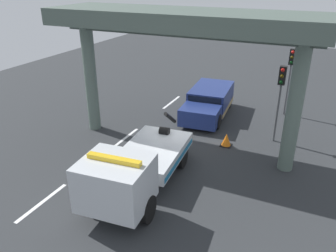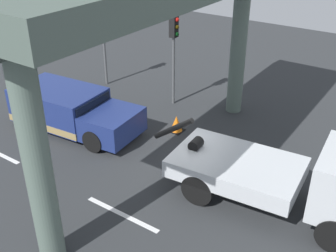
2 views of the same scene
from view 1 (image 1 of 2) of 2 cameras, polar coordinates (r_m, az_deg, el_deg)
The scene contains 10 objects.
ground_plane at distance 16.78m, azimuth 1.29°, elevation -4.11°, with size 60.00×40.00×0.10m, color #2D3033.
lane_stripe_west at distance 22.84m, azimuth 0.61°, elevation 4.03°, with size 2.60×0.16×0.01m, color silver.
lane_stripe_mid at distance 17.98m, azimuth -7.27°, elevation -2.07°, with size 2.60×0.16×0.01m, color silver.
lane_stripe_east at distance 14.04m, azimuth -20.42°, elevation -11.93°, with size 2.60×0.16×0.01m, color silver.
tow_truck_white at distance 12.95m, azimuth -5.78°, elevation -7.21°, with size 7.33×2.87×2.46m.
towed_van_green at distance 20.75m, azimuth 6.88°, elevation 3.98°, with size 5.36×2.60×1.58m.
overpass_structure at distance 15.32m, azimuth 2.19°, elevation 15.96°, with size 3.60×12.24×6.51m.
traffic_light_near at distance 21.19m, azimuth 19.94°, elevation 9.23°, with size 0.39×0.32×4.01m.
traffic_light_far at distance 17.36m, azimuth 18.43°, elevation 6.13°, with size 0.39×0.32×3.94m.
traffic_cone_orange at distance 17.24m, azimuth 9.79°, elevation -2.33°, with size 0.55×0.55×0.65m.
Camera 1 is at (13.54, 5.84, 7.97)m, focal length 36.22 mm.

